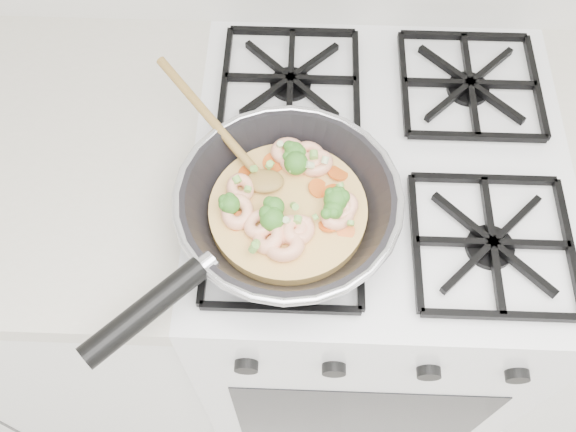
{
  "coord_description": "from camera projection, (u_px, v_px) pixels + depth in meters",
  "views": [
    {
      "loc": [
        -0.13,
        1.12,
        1.72
      ],
      "look_at": [
        -0.14,
        1.58,
        0.93
      ],
      "focal_mm": 39.49,
      "sensor_mm": 36.0,
      "label": 1
    }
  ],
  "objects": [
    {
      "name": "stove",
      "position": [
        356.0,
        276.0,
        1.38
      ],
      "size": [
        0.6,
        0.6,
        0.92
      ],
      "color": "white",
      "rests_on": "ground"
    },
    {
      "name": "skillet",
      "position": [
        285.0,
        206.0,
        0.89
      ],
      "size": [
        0.41,
        0.47,
        0.1
      ],
      "rotation": [
        0.0,
        0.0,
        -0.44
      ],
      "color": "black",
      "rests_on": "stove"
    }
  ]
}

